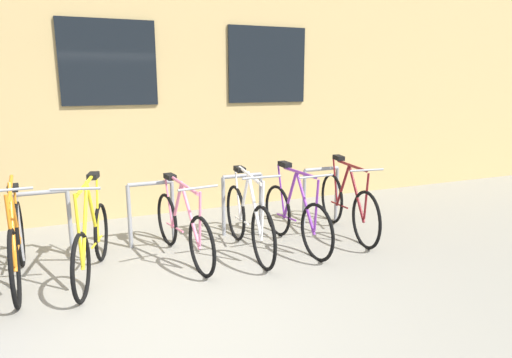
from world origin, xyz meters
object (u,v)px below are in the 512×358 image
bicycle_purple (296,216)px  bicycle_white (248,220)px  bicycle_maroon (348,205)px  bicycle_orange (17,245)px  bicycle_pink (183,227)px  bicycle_yellow (92,242)px

bicycle_purple → bicycle_white: bearing=177.4°
bicycle_maroon → bicycle_purple: size_ratio=1.08×
bicycle_orange → bicycle_maroon: bearing=0.3°
bicycle_orange → bicycle_purple: bearing=-2.5°
bicycle_purple → bicycle_pink: bicycle_purple is taller
bicycle_maroon → bicycle_purple: 0.87m
bicycle_white → bicycle_pink: bearing=171.8°
bicycle_maroon → bicycle_pink: 2.25m
bicycle_maroon → bicycle_yellow: bicycle_yellow is taller
bicycle_yellow → bicycle_maroon: bearing=2.9°
bicycle_orange → bicycle_white: bearing=-2.5°
bicycle_purple → bicycle_orange: bicycle_orange is taller
bicycle_maroon → bicycle_yellow: size_ratio=1.08×
bicycle_maroon → bicycle_pink: bicycle_maroon is taller
bicycle_white → bicycle_orange: (-2.46, 0.11, 0.01)m
bicycle_maroon → bicycle_pink: bearing=-179.5°
bicycle_orange → bicycle_pink: 1.69m
bicycle_white → bicycle_yellow: bearing=-178.9°
bicycle_purple → bicycle_orange: bearing=177.5°
bicycle_maroon → bicycle_purple: bearing=-169.6°
bicycle_purple → bicycle_pink: (-1.39, 0.14, -0.01)m
bicycle_white → bicycle_pink: size_ratio=0.99×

